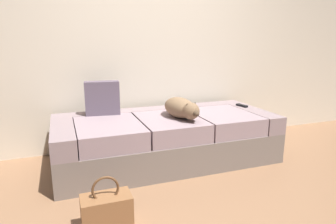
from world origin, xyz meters
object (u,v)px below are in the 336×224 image
Objects in this scene: couch at (166,138)px; handbag at (107,212)px; tv_remote at (242,106)px; dog_tan at (182,108)px; throw_pillow at (102,98)px.

handbag is (-0.76, -0.96, -0.11)m from couch.
couch is at bearing 174.55° from tv_remote.
handbag is at bearing -136.13° from dog_tan.
couch is 0.77m from throw_pillow.
couch is 1.00m from tv_remote.
throw_pillow reaches higher than handbag.
couch is 5.77× the size of handbag.
dog_tan is (0.11, -0.13, 0.34)m from couch.
dog_tan is 3.79× the size of tv_remote.
tv_remote is 1.56m from throw_pillow.
dog_tan is at bearing -48.39° from couch.
handbag is (-1.72, -1.07, -0.36)m from tv_remote.
dog_tan is 0.89m from tv_remote.
handbag is at bearing -159.99° from tv_remote.
tv_remote is 2.06m from handbag.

